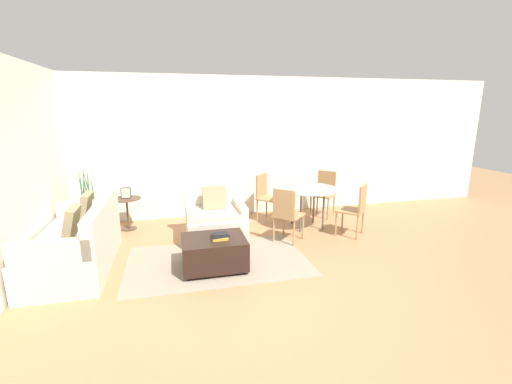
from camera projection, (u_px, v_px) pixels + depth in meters
ground_plane at (273, 292)px, 4.05m from camera, size 20.00×20.00×0.00m
wall_back at (227, 147)px, 6.81m from camera, size 12.00×0.06×2.75m
wall_left at (24, 167)px, 4.46m from camera, size 0.06×12.00×2.75m
area_rug at (218, 261)px, 4.90m from camera, size 2.53×1.58×0.01m
couch at (78, 245)px, 4.65m from camera, size 0.92×1.87×0.94m
armchair at (215, 219)px, 5.63m from camera, size 0.94×0.88×0.89m
ottoman at (214, 252)px, 4.63m from camera, size 0.85×0.67×0.43m
book_stack at (220, 236)px, 4.54m from camera, size 0.25×0.17×0.08m
tv_remote_primary at (218, 235)px, 4.69m from camera, size 0.07×0.15×0.01m
potted_plant at (90, 218)px, 5.94m from camera, size 0.44×0.44×1.27m
side_table at (127, 207)px, 6.10m from camera, size 0.49×0.49×0.58m
picture_frame at (126, 193)px, 6.04m from camera, size 0.17×0.07×0.19m
dining_table at (308, 193)px, 6.17m from camera, size 1.10×1.10×0.73m
dining_chair_near_left at (287, 212)px, 5.48m from camera, size 0.59×0.59×0.90m
dining_chair_near_right at (356, 207)px, 5.77m from camera, size 0.59×0.59×0.90m
dining_chair_far_left at (266, 194)px, 6.64m from camera, size 0.59×0.59×0.90m
dining_chair_far_right at (325, 190)px, 6.93m from camera, size 0.59×0.59×0.90m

